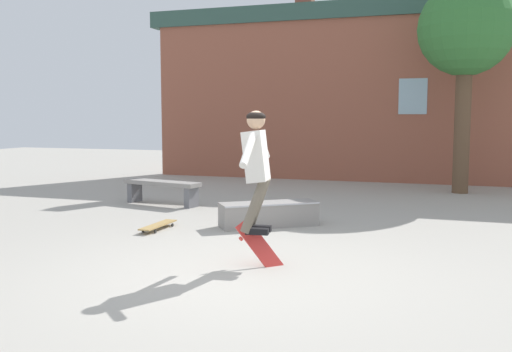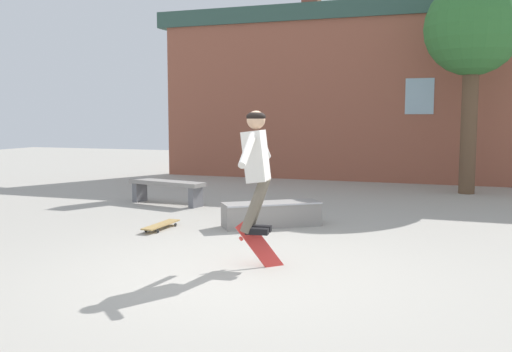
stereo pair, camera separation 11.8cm
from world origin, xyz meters
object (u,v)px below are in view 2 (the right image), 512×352
at_px(tree_right, 473,31).
at_px(park_bench, 167,187).
at_px(skate_ledge, 272,214).
at_px(skateboard_flipping, 261,249).
at_px(skater, 256,161).
at_px(skateboard_resting, 161,225).

bearing_deg(tree_right, park_bench, -146.94).
xyz_separation_m(skate_ledge, skateboard_flipping, (0.62, -2.30, 0.00)).
bearing_deg(park_bench, skater, -37.94).
bearing_deg(skate_ledge, skater, -111.67).
xyz_separation_m(skater, skateboard_flipping, (0.04, 0.08, -1.03)).
height_order(park_bench, skate_ledge, park_bench).
distance_m(skateboard_flipping, skateboard_resting, 2.62).
height_order(tree_right, skateboard_flipping, tree_right).
distance_m(park_bench, skateboard_flipping, 4.96).
xyz_separation_m(tree_right, skater, (-2.37, -7.46, -2.34)).
bearing_deg(tree_right, skate_ledge, -120.14).
xyz_separation_m(skate_ledge, skater, (0.58, -2.38, 1.04)).
relative_size(park_bench, skateboard_resting, 1.94).
bearing_deg(skate_ledge, skateboard_resting, 172.16).
distance_m(tree_right, skateboard_resting, 8.17).
bearing_deg(skateboard_flipping, tree_right, 65.30).
bearing_deg(skateboard_resting, skate_ledge, -61.30).
height_order(tree_right, skater, tree_right).
relative_size(skate_ledge, skater, 1.09).
xyz_separation_m(tree_right, skateboard_resting, (-4.48, -5.88, -3.49)).
xyz_separation_m(skate_ledge, skateboard_resting, (-1.53, -0.80, -0.12)).
bearing_deg(skateboard_flipping, skate_ledge, 97.94).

